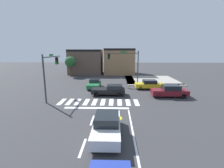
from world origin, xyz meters
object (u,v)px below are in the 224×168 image
object	(u,v)px
car_black	(110,90)
car_yellow	(150,85)
traffic_signal_southwest	(51,68)
car_maroon	(170,91)
traffic_signal_northeast	(125,61)
car_white	(107,125)
roadside_tree	(70,62)
car_green	(94,84)

from	to	relation	value
car_black	car_yellow	bearing A→B (deg)	-148.66
traffic_signal_southwest	car_maroon	xyz separation A→B (m)	(14.95, 1.09, -3.10)
car_yellow	traffic_signal_northeast	bearing A→B (deg)	136.30
car_maroon	car_black	bearing A→B (deg)	-4.42
car_white	traffic_signal_southwest	bearing A→B (deg)	39.63
car_maroon	roadside_tree	xyz separation A→B (m)	(-17.46, 15.98, 2.58)
traffic_signal_southwest	car_maroon	world-z (taller)	traffic_signal_southwest
traffic_signal_northeast	car_green	distance (m)	6.82
traffic_signal_northeast	car_maroon	bearing A→B (deg)	124.46
traffic_signal_northeast	car_black	distance (m)	8.37
car_maroon	car_yellow	bearing A→B (deg)	-68.62
car_white	car_green	bearing A→B (deg)	11.17
traffic_signal_northeast	roadside_tree	xyz separation A→B (m)	(-12.06, 8.12, -0.76)
traffic_signal_southwest	car_black	size ratio (longest dim) A/B	1.24
car_yellow	traffic_signal_southwest	bearing A→B (deg)	-157.78
traffic_signal_southwest	traffic_signal_northeast	size ratio (longest dim) A/B	0.94
traffic_signal_southwest	car_yellow	bearing A→B (deg)	-67.78
car_maroon	car_yellow	distance (m)	4.64
traffic_signal_southwest	car_green	bearing A→B (deg)	-36.90
traffic_signal_northeast	car_yellow	bearing A→B (deg)	136.30
car_white	car_green	distance (m)	15.22
car_yellow	car_green	bearing A→B (deg)	176.43
car_maroon	car_yellow	size ratio (longest dim) A/B	0.99
traffic_signal_northeast	car_maroon	distance (m)	10.10
traffic_signal_southwest	car_white	xyz separation A→B (m)	(7.42, -8.96, -3.09)
traffic_signal_southwest	traffic_signal_northeast	world-z (taller)	traffic_signal_northeast
traffic_signal_northeast	car_maroon	size ratio (longest dim) A/B	1.30
traffic_signal_southwest	car_green	distance (m)	8.11
car_maroon	car_white	size ratio (longest dim) A/B	0.97
car_yellow	roadside_tree	world-z (taller)	roadside_tree
car_green	roadside_tree	world-z (taller)	roadside_tree
car_maroon	car_green	world-z (taller)	car_maroon
traffic_signal_northeast	roadside_tree	size ratio (longest dim) A/B	1.27
car_black	car_green	distance (m)	5.04
traffic_signal_northeast	car_white	xyz separation A→B (m)	(-2.14, -17.92, -3.32)
car_maroon	traffic_signal_northeast	bearing A→B (deg)	-55.54
car_black	car_yellow	xyz separation A→B (m)	(6.11, 3.72, -0.00)
car_black	car_green	xyz separation A→B (m)	(-2.68, 4.27, -0.02)
car_white	roadside_tree	bearing A→B (deg)	20.87
traffic_signal_southwest	car_maroon	size ratio (longest dim) A/B	1.22
traffic_signal_southwest	car_maroon	bearing A→B (deg)	-85.82
traffic_signal_southwest	traffic_signal_northeast	bearing A→B (deg)	-46.88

